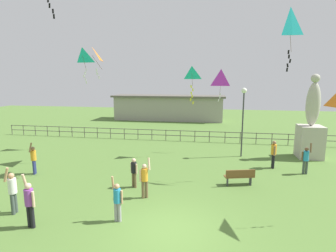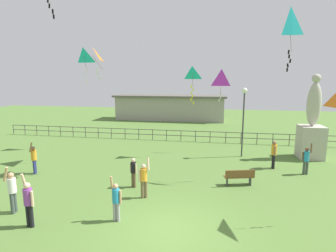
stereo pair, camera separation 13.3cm
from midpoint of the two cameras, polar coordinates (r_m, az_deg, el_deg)
ground_plane at (r=10.22m, az=0.18°, el=-21.42°), size 80.00×80.00×0.00m
statue_monument at (r=20.50m, az=27.97°, el=-0.82°), size 1.53×1.53×5.67m
lamppost at (r=18.83m, az=15.57°, el=3.81°), size 0.36×0.36×4.76m
park_bench at (r=14.21m, az=14.75°, el=-10.37°), size 1.55×0.77×0.85m
person_0 at (r=17.32m, az=21.39°, el=-5.28°), size 0.31×0.51×1.70m
person_1 at (r=13.50m, az=-7.56°, el=-9.44°), size 0.40×0.28×1.49m
person_2 at (r=17.02m, az=27.13°, el=-6.18°), size 0.47×0.29×1.82m
person_3 at (r=16.98m, az=-26.95°, el=-6.11°), size 0.30×0.51×1.87m
person_4 at (r=10.56m, az=-11.12°, el=-15.09°), size 0.45×0.28×1.76m
person_5 at (r=11.15m, az=-27.77°, el=-14.05°), size 0.51×0.37×1.99m
person_6 at (r=12.54m, az=-30.50°, el=-11.64°), size 0.32×0.53×1.99m
person_7 at (r=12.26m, az=-5.33°, el=-10.99°), size 0.51×0.32×1.88m
kite_2 at (r=15.77m, az=24.26°, el=19.00°), size 0.77×0.94×3.18m
kite_4 at (r=20.07m, az=11.03°, el=9.92°), size 1.04×0.62×2.33m
kite_5 at (r=18.11m, az=4.88°, el=10.73°), size 0.91×0.75×2.51m
kite_6 at (r=21.18m, az=-17.94°, el=13.93°), size 1.10×0.75×2.59m
kite_8 at (r=17.74m, az=-16.07°, el=14.19°), size 0.98×1.13×1.90m
waterfront_railing at (r=23.15m, az=5.30°, el=-1.82°), size 36.01×0.06×0.95m
pavilion_building at (r=35.30m, az=0.01°, el=3.98°), size 14.57×3.80×3.25m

